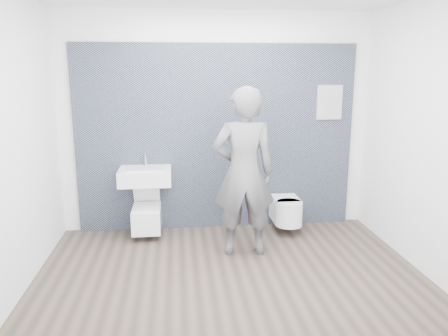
{
  "coord_description": "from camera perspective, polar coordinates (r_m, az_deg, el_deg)",
  "views": [
    {
      "loc": [
        -0.52,
        -4.13,
        2.08
      ],
      "look_at": [
        0.0,
        0.6,
        1.0
      ],
      "focal_mm": 35.0,
      "sensor_mm": 36.0,
      "label": 1
    }
  ],
  "objects": [
    {
      "name": "info_placard",
      "position": [
        6.26,
        12.81,
        -6.96
      ],
      "size": [
        0.33,
        0.03,
        0.45
      ],
      "primitive_type": "cube",
      "color": "silver",
      "rests_on": "ground"
    },
    {
      "name": "washbasin",
      "position": [
        5.5,
        -10.25,
        -1.0
      ],
      "size": [
        0.64,
        0.48,
        0.48
      ],
      "color": "white",
      "rests_on": "ground"
    },
    {
      "name": "ground",
      "position": [
        4.65,
        0.83,
        -13.77
      ],
      "size": [
        4.0,
        4.0,
        0.0
      ],
      "primitive_type": "plane",
      "color": "brown",
      "rests_on": "ground"
    },
    {
      "name": "toilet_square",
      "position": [
        5.63,
        -10.05,
        -6.26
      ],
      "size": [
        0.35,
        0.51,
        0.63
      ],
      "color": "white",
      "rests_on": "ground"
    },
    {
      "name": "tile_wall",
      "position": [
        5.99,
        -0.92,
        -7.52
      ],
      "size": [
        3.6,
        0.06,
        2.4
      ],
      "primitive_type": "cube",
      "color": "black",
      "rests_on": "ground"
    },
    {
      "name": "toilet_rounded",
      "position": [
        5.74,
        8.2,
        -5.54
      ],
      "size": [
        0.34,
        0.58,
        0.32
      ],
      "color": "white",
      "rests_on": "ground"
    },
    {
      "name": "visitor",
      "position": [
        4.86,
        2.59,
        -0.61
      ],
      "size": [
        0.71,
        0.48,
        1.91
      ],
      "primitive_type": "imported",
      "rotation": [
        0.0,
        0.0,
        3.11
      ],
      "color": "#5E5F63",
      "rests_on": "ground"
    },
    {
      "name": "room_shell",
      "position": [
        4.17,
        0.91,
        8.12
      ],
      "size": [
        4.0,
        4.0,
        4.0
      ],
      "color": "white",
      "rests_on": "ground"
    }
  ]
}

